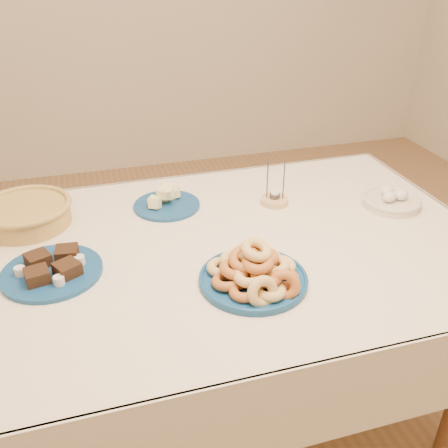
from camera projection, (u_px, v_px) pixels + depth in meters
The scene contains 8 objects.
ground at pixel (220, 409), 1.93m from camera, with size 5.00×5.00×0.00m, color olive.
dining_table at pixel (220, 272), 1.61m from camera, with size 1.71×1.11×0.75m.
donut_platter at pixel (255, 272), 1.37m from camera, with size 0.31×0.31×0.14m.
melon_plate at pixel (166, 201), 1.78m from camera, with size 0.24×0.24×0.08m.
brownie_plate at pixel (52, 269), 1.41m from camera, with size 0.35×0.35×0.05m.
wicker_basket at pixel (26, 213), 1.65m from camera, with size 0.34×0.34×0.08m.
candle_holder at pixel (274, 200), 1.80m from camera, with size 0.13×0.13×0.17m.
egg_bowl at pixel (391, 200), 1.78m from camera, with size 0.25×0.25×0.07m.
Camera 1 is at (-0.36, -1.28, 1.57)m, focal length 40.00 mm.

